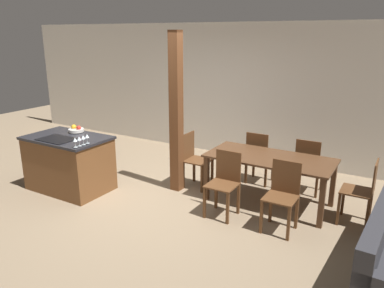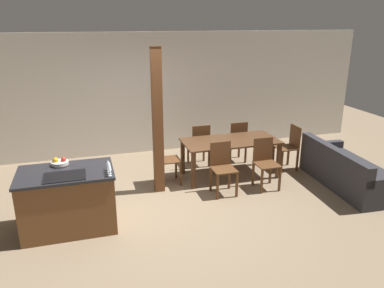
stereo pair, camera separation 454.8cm
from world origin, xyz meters
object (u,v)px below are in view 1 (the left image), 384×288
at_px(fruit_bowl, 76,130).
at_px(wine_glass_near, 75,140).
at_px(wine_glass_middle, 79,139).
at_px(dining_chair_far_left, 259,156).
at_px(dining_chair_foot_end, 363,191).
at_px(dining_chair_head_end, 194,159).
at_px(dining_chair_near_right, 282,194).
at_px(wine_glass_end, 87,136).
at_px(dining_chair_far_right, 308,165).
at_px(dining_chair_near_left, 224,182).
at_px(timber_post, 176,114).
at_px(dining_table, 270,163).
at_px(kitchen_island, 69,163).
at_px(wine_glass_far, 83,138).

bearing_deg(fruit_bowl, wine_glass_near, -43.31).
distance_m(wine_glass_middle, dining_chair_far_left, 2.93).
bearing_deg(dining_chair_foot_end, fruit_bowl, -78.75).
xyz_separation_m(wine_glass_near, dining_chair_head_end, (1.10, 1.50, -0.53)).
xyz_separation_m(fruit_bowl, dining_chair_near_right, (3.49, 0.20, -0.46)).
xyz_separation_m(wine_glass_near, wine_glass_end, (0.00, 0.23, 0.00)).
bearing_deg(dining_chair_far_right, wine_glass_near, 37.62).
height_order(dining_chair_near_left, dining_chair_foot_end, same).
distance_m(fruit_bowl, timber_post, 1.74).
height_order(dining_table, timber_post, timber_post).
bearing_deg(dining_table, dining_chair_head_end, 180.00).
xyz_separation_m(kitchen_island, dining_chair_near_right, (3.41, 0.48, 0.04)).
xyz_separation_m(kitchen_island, dining_chair_near_left, (2.58, 0.48, 0.04)).
bearing_deg(wine_glass_middle, dining_chair_near_left, 20.95).
xyz_separation_m(wine_glass_end, dining_chair_far_left, (1.98, 1.94, -0.53)).
height_order(wine_glass_far, dining_chair_far_right, wine_glass_far).
bearing_deg(timber_post, wine_glass_far, -130.60).
distance_m(kitchen_island, dining_chair_near_left, 2.62).
bearing_deg(dining_table, kitchen_island, -159.09).
height_order(dining_table, dining_chair_far_left, dining_chair_far_left).
xyz_separation_m(dining_chair_foot_end, timber_post, (-2.76, -0.26, 0.78)).
height_order(dining_chair_far_left, timber_post, timber_post).
height_order(dining_chair_near_right, timber_post, timber_post).
relative_size(dining_chair_far_left, dining_chair_head_end, 1.00).
bearing_deg(wine_glass_near, fruit_bowl, 136.69).
height_order(wine_glass_middle, dining_chair_near_right, wine_glass_middle).
relative_size(dining_chair_foot_end, timber_post, 0.36).
distance_m(wine_glass_middle, timber_post, 1.51).
distance_m(dining_chair_far_left, dining_chair_foot_end, 1.83).
relative_size(kitchen_island, dining_table, 0.72).
relative_size(dining_chair_far_right, dining_chair_foot_end, 1.00).
bearing_deg(wine_glass_end, dining_chair_far_left, 44.31).
height_order(kitchen_island, dining_chair_near_left, dining_chair_near_left).
bearing_deg(dining_chair_foot_end, wine_glass_end, -71.01).
height_order(dining_table, dining_chair_near_left, dining_chair_near_left).
height_order(wine_glass_end, dining_chair_far_right, wine_glass_end).
distance_m(wine_glass_far, dining_chair_foot_end, 3.97).
bearing_deg(dining_table, wine_glass_near, -147.93).
bearing_deg(fruit_bowl, dining_chair_foot_end, 11.25).
distance_m(wine_glass_middle, wine_glass_end, 0.15).
bearing_deg(wine_glass_middle, kitchen_island, 154.74).
height_order(wine_glass_middle, wine_glass_far, same).
xyz_separation_m(dining_table, dining_chair_near_left, (-0.42, -0.67, -0.15)).
height_order(wine_glass_middle, wine_glass_end, same).
bearing_deg(kitchen_island, wine_glass_near, -31.03).
bearing_deg(dining_table, timber_post, -169.85).
bearing_deg(dining_table, wine_glass_middle, -149.28).
relative_size(wine_glass_far, dining_chair_far_left, 0.16).
relative_size(fruit_bowl, wine_glass_near, 1.74).
xyz_separation_m(dining_chair_far_right, timber_post, (-1.88, -0.93, 0.78)).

